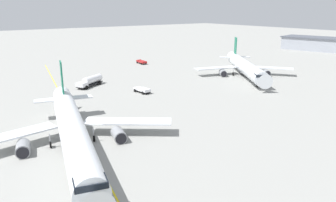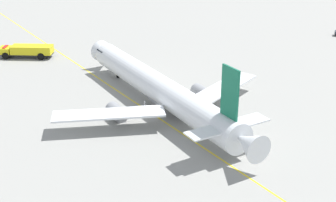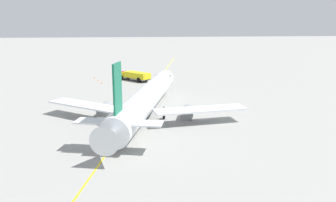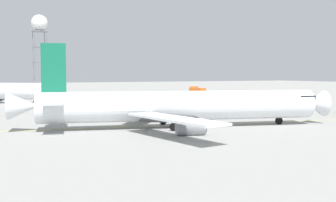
% 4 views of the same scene
% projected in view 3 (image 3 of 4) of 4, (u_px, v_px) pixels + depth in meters
% --- Properties ---
extents(ground_plane, '(600.00, 600.00, 0.00)m').
position_uv_depth(ground_plane, '(119.00, 121.00, 58.02)').
color(ground_plane, gray).
extents(airliner_main, '(34.07, 45.13, 11.64)m').
position_uv_depth(airliner_main, '(146.00, 100.00, 60.31)').
color(airliner_main, silver).
rests_on(airliner_main, ground_plane).
extents(fire_tender_truck, '(9.37, 9.98, 2.50)m').
position_uv_depth(fire_tender_truck, '(134.00, 75.00, 96.39)').
color(fire_tender_truck, '#232326').
rests_on(fire_tender_truck, ground_plane).
extents(taxiway_centreline, '(37.69, 178.96, 0.01)m').
position_uv_depth(taxiway_centreline, '(139.00, 107.00, 66.99)').
color(taxiway_centreline, yellow).
rests_on(taxiway_centreline, ground_plane).
extents(safety_cone_near, '(0.36, 0.36, 0.55)m').
position_uv_depth(safety_cone_near, '(102.00, 82.00, 92.28)').
color(safety_cone_near, orange).
rests_on(safety_cone_near, ground_plane).
extents(safety_cone_mid, '(0.36, 0.36, 0.55)m').
position_uv_depth(safety_cone_mid, '(98.00, 80.00, 95.79)').
color(safety_cone_mid, orange).
rests_on(safety_cone_mid, ground_plane).
extents(safety_cone_far, '(0.36, 0.36, 0.55)m').
position_uv_depth(safety_cone_far, '(94.00, 78.00, 100.19)').
color(safety_cone_far, orange).
rests_on(safety_cone_far, ground_plane).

